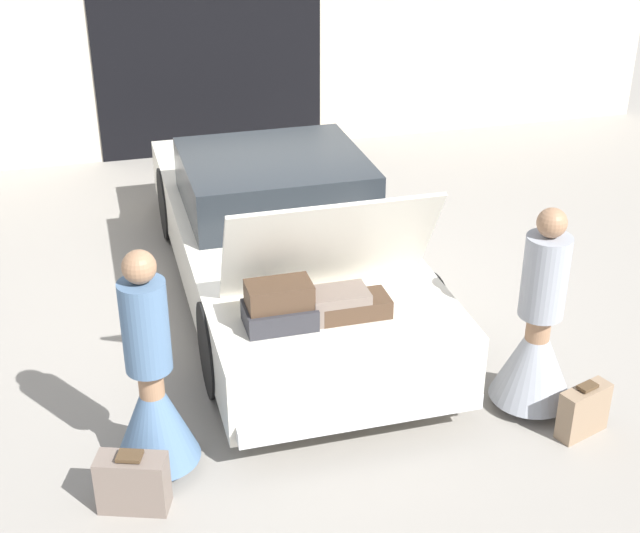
% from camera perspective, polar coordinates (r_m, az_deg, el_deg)
% --- Properties ---
extents(ground_plane, '(40.00, 40.00, 0.00)m').
position_cam_1_polar(ground_plane, '(8.14, -2.38, -1.54)').
color(ground_plane, gray).
extents(garage_wall_back, '(12.00, 0.14, 2.80)m').
position_cam_1_polar(garage_wall_back, '(11.28, -7.20, 14.08)').
color(garage_wall_back, beige).
rests_on(garage_wall_back, ground_plane).
extents(car, '(1.84, 4.74, 1.59)m').
position_cam_1_polar(car, '(7.90, -2.49, 1.97)').
color(car, silver).
rests_on(car, ground_plane).
extents(person_left, '(0.56, 0.56, 1.60)m').
position_cam_1_polar(person_left, '(5.86, -10.68, -8.07)').
color(person_left, '#997051').
rests_on(person_left, ground_plane).
extents(person_right, '(0.60, 0.60, 1.57)m').
position_cam_1_polar(person_right, '(6.53, 13.70, -4.55)').
color(person_right, '#997051').
rests_on(person_right, ground_plane).
extents(suitcase_beside_left_person, '(0.47, 0.33, 0.42)m').
position_cam_1_polar(suitcase_beside_left_person, '(5.80, -11.89, -13.38)').
color(suitcase_beside_left_person, '#75665B').
rests_on(suitcase_beside_left_person, ground_plane).
extents(suitcase_beside_right_person, '(0.42, 0.26, 0.40)m').
position_cam_1_polar(suitcase_beside_right_person, '(6.53, 16.52, -8.84)').
color(suitcase_beside_right_person, '#8C7259').
rests_on(suitcase_beside_right_person, ground_plane).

